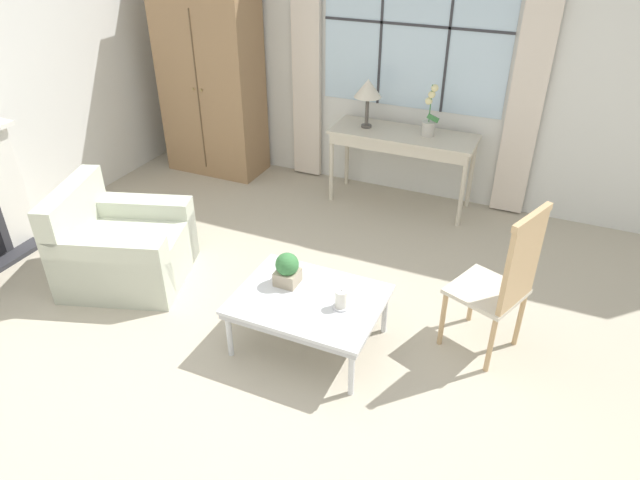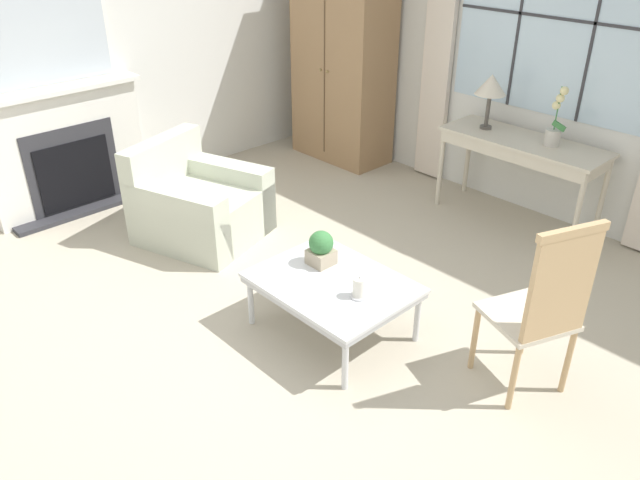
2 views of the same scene
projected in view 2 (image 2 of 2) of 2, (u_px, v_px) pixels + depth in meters
The scene contains 13 objects.
ground_plane at pixel (282, 345), 4.08m from camera, with size 14.00×14.00×0.00m, color #B2A893.
wall_back_windowed at pixel (552, 56), 5.22m from camera, with size 7.20×0.14×2.80m.
wall_left at pixel (112, 43), 5.69m from camera, with size 0.06×7.20×2.80m, color silver.
fireplace at pixel (63, 137), 5.56m from camera, with size 0.34×1.49×2.15m.
armoire at pixel (343, 63), 6.54m from camera, with size 1.14×0.59×2.06m.
console_table at pixel (523, 149), 5.33m from camera, with size 1.42×0.52×0.77m.
table_lamp at pixel (491, 86), 5.35m from camera, with size 0.27×0.27×0.48m.
potted_orchid at pixel (555, 125), 5.08m from camera, with size 0.16×0.13×0.49m.
armchair_upholstered at pixel (199, 207), 5.27m from camera, with size 1.15×1.11×0.82m.
side_chair_wooden at pixel (544, 303), 3.41m from camera, with size 0.57×0.57×1.14m.
coffee_table at pixel (333, 286), 4.04m from camera, with size 1.00×0.77×0.40m.
potted_plant_small at pixel (321, 248), 4.16m from camera, with size 0.17×0.17×0.24m.
pillar_candle at pixel (359, 288), 3.84m from camera, with size 0.11×0.11×0.15m.
Camera 2 is at (2.52, -2.04, 2.59)m, focal length 35.00 mm.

